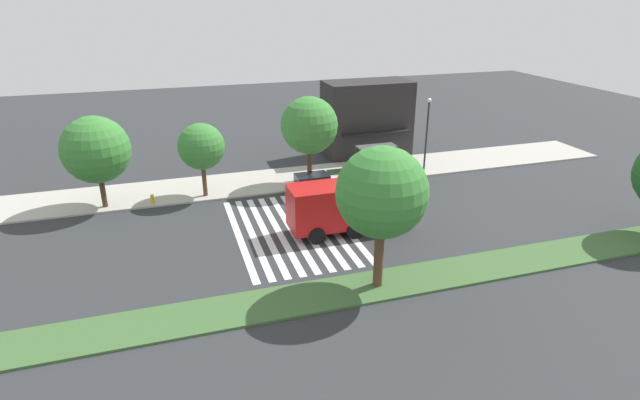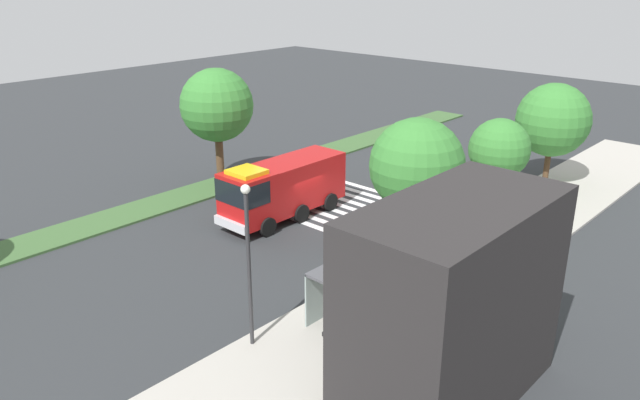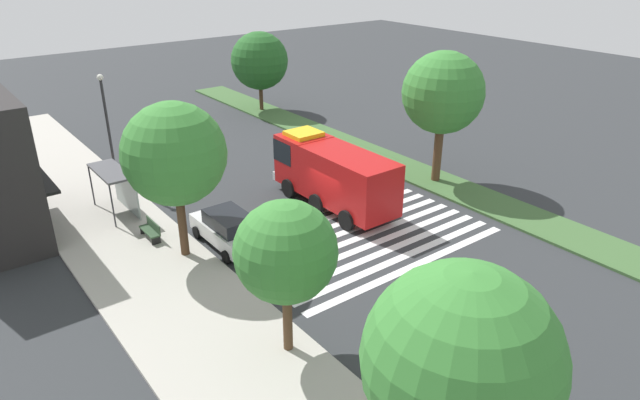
{
  "view_description": "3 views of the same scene",
  "coord_description": "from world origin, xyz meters",
  "px_view_note": "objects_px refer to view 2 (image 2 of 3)",
  "views": [
    {
      "loc": [
        -10.54,
        -30.41,
        15.09
      ],
      "look_at": [
        -0.32,
        1.88,
        1.16
      ],
      "focal_mm": 28.45,
      "sensor_mm": 36.0,
      "label": 1
    },
    {
      "loc": [
        24.86,
        23.64,
        14.17
      ],
      "look_at": [
        0.55,
        1.48,
        1.71
      ],
      "focal_mm": 34.83,
      "sensor_mm": 36.0,
      "label": 2
    },
    {
      "loc": [
        -21.8,
        17.06,
        13.66
      ],
      "look_at": [
        -0.47,
        0.76,
        1.36
      ],
      "focal_mm": 31.88,
      "sensor_mm": 36.0,
      "label": 3
    }
  ],
  "objects_px": {
    "fire_truck": "(280,187)",
    "bus_stop_shelter": "(340,277)",
    "sidewalk_tree_center": "(417,166)",
    "fire_hydrant": "(516,189)",
    "bench_near_shelter": "(394,272)",
    "parked_car_west": "(381,233)",
    "median_tree_far_west": "(217,106)",
    "sidewalk_tree_west": "(499,149)",
    "sidewalk_tree_far_west": "(553,120)",
    "street_lamp": "(248,254)"
  },
  "relations": [
    {
      "from": "sidewalk_tree_far_west",
      "to": "sidewalk_tree_west",
      "type": "relative_size",
      "value": 1.18
    },
    {
      "from": "bench_near_shelter",
      "to": "sidewalk_tree_west",
      "type": "bearing_deg",
      "value": -176.59
    },
    {
      "from": "bus_stop_shelter",
      "to": "median_tree_far_west",
      "type": "height_order",
      "value": "median_tree_far_west"
    },
    {
      "from": "parked_car_west",
      "to": "bench_near_shelter",
      "type": "xyz_separation_m",
      "value": [
        2.73,
        2.86,
        -0.3
      ]
    },
    {
      "from": "parked_car_west",
      "to": "sidewalk_tree_west",
      "type": "relative_size",
      "value": 0.8
    },
    {
      "from": "parked_car_west",
      "to": "bus_stop_shelter",
      "type": "bearing_deg",
      "value": 23.29
    },
    {
      "from": "parked_car_west",
      "to": "median_tree_far_west",
      "type": "xyz_separation_m",
      "value": [
        -0.66,
        -14.13,
        4.69
      ]
    },
    {
      "from": "parked_car_west",
      "to": "median_tree_far_west",
      "type": "relative_size",
      "value": 0.59
    },
    {
      "from": "median_tree_far_west",
      "to": "fire_hydrant",
      "type": "distance_m",
      "value": 20.32
    },
    {
      "from": "fire_truck",
      "to": "bus_stop_shelter",
      "type": "xyz_separation_m",
      "value": [
        6.04,
        9.78,
        -0.11
      ]
    },
    {
      "from": "parked_car_west",
      "to": "sidewalk_tree_center",
      "type": "relative_size",
      "value": 0.63
    },
    {
      "from": "fire_truck",
      "to": "fire_hydrant",
      "type": "height_order",
      "value": "fire_truck"
    },
    {
      "from": "sidewalk_tree_west",
      "to": "parked_car_west",
      "type": "bearing_deg",
      "value": -14.8
    },
    {
      "from": "fire_truck",
      "to": "street_lamp",
      "type": "relative_size",
      "value": 1.26
    },
    {
      "from": "median_tree_far_west",
      "to": "fire_hydrant",
      "type": "bearing_deg",
      "value": 126.45
    },
    {
      "from": "sidewalk_tree_far_west",
      "to": "sidewalk_tree_west",
      "type": "height_order",
      "value": "sidewalk_tree_far_west"
    },
    {
      "from": "fire_truck",
      "to": "median_tree_far_west",
      "type": "height_order",
      "value": "median_tree_far_west"
    },
    {
      "from": "fire_truck",
      "to": "fire_hydrant",
      "type": "relative_size",
      "value": 11.97
    },
    {
      "from": "parked_car_west",
      "to": "sidewalk_tree_far_west",
      "type": "height_order",
      "value": "sidewalk_tree_far_west"
    },
    {
      "from": "median_tree_far_west",
      "to": "bench_near_shelter",
      "type": "bearing_deg",
      "value": 78.72
    },
    {
      "from": "street_lamp",
      "to": "sidewalk_tree_west",
      "type": "relative_size",
      "value": 1.15
    },
    {
      "from": "sidewalk_tree_far_west",
      "to": "sidewalk_tree_center",
      "type": "bearing_deg",
      "value": 0.0
    },
    {
      "from": "bench_near_shelter",
      "to": "median_tree_far_west",
      "type": "relative_size",
      "value": 0.2
    },
    {
      "from": "fire_truck",
      "to": "fire_hydrant",
      "type": "xyz_separation_m",
      "value": [
        -13.04,
        8.59,
        -1.51
      ]
    },
    {
      "from": "bus_stop_shelter",
      "to": "bench_near_shelter",
      "type": "height_order",
      "value": "bus_stop_shelter"
    },
    {
      "from": "median_tree_far_west",
      "to": "fire_hydrant",
      "type": "xyz_separation_m",
      "value": [
        -11.69,
        15.83,
        -5.09
      ]
    },
    {
      "from": "sidewalk_tree_far_west",
      "to": "median_tree_far_west",
      "type": "distance_m",
      "value": 22.26
    },
    {
      "from": "bench_near_shelter",
      "to": "parked_car_west",
      "type": "bearing_deg",
      "value": -133.69
    },
    {
      "from": "sidewalk_tree_center",
      "to": "sidewalk_tree_far_west",
      "type": "bearing_deg",
      "value": 180.0
    },
    {
      "from": "parked_car_west",
      "to": "street_lamp",
      "type": "xyz_separation_m",
      "value": [
        10.76,
        1.8,
        3.15
      ]
    },
    {
      "from": "fire_truck",
      "to": "median_tree_far_west",
      "type": "distance_m",
      "value": 8.19
    },
    {
      "from": "bench_near_shelter",
      "to": "street_lamp",
      "type": "bearing_deg",
      "value": -7.52
    },
    {
      "from": "parked_car_west",
      "to": "fire_hydrant",
      "type": "height_order",
      "value": "parked_car_west"
    },
    {
      "from": "street_lamp",
      "to": "fire_hydrant",
      "type": "height_order",
      "value": "street_lamp"
    },
    {
      "from": "parked_car_west",
      "to": "bus_stop_shelter",
      "type": "distance_m",
      "value": 7.39
    },
    {
      "from": "parked_car_west",
      "to": "sidewalk_tree_center",
      "type": "xyz_separation_m",
      "value": [
        0.29,
        2.2,
        4.25
      ]
    },
    {
      "from": "bus_stop_shelter",
      "to": "sidewalk_tree_far_west",
      "type": "relative_size",
      "value": 0.51
    },
    {
      "from": "fire_truck",
      "to": "sidewalk_tree_west",
      "type": "xyz_separation_m",
      "value": [
        -9.02,
        9.09,
        2.14
      ]
    },
    {
      "from": "fire_truck",
      "to": "median_tree_far_west",
      "type": "bearing_deg",
      "value": -100.59
    },
    {
      "from": "sidewalk_tree_west",
      "to": "bench_near_shelter",
      "type": "bearing_deg",
      "value": 3.41
    },
    {
      "from": "sidewalk_tree_center",
      "to": "fire_hydrant",
      "type": "height_order",
      "value": "sidewalk_tree_center"
    },
    {
      "from": "bus_stop_shelter",
      "to": "street_lamp",
      "type": "xyz_separation_m",
      "value": [
        4.03,
        -1.09,
        2.15
      ]
    },
    {
      "from": "bus_stop_shelter",
      "to": "median_tree_far_west",
      "type": "distance_m",
      "value": 18.92
    },
    {
      "from": "street_lamp",
      "to": "sidewalk_tree_far_west",
      "type": "height_order",
      "value": "sidewalk_tree_far_west"
    },
    {
      "from": "fire_truck",
      "to": "bus_stop_shelter",
      "type": "bearing_deg",
      "value": 58.29
    },
    {
      "from": "sidewalk_tree_far_west",
      "to": "sidewalk_tree_west",
      "type": "distance_m",
      "value": 7.44
    },
    {
      "from": "bench_near_shelter",
      "to": "sidewalk_tree_far_west",
      "type": "xyz_separation_m",
      "value": [
        -18.49,
        -0.66,
        3.98
      ]
    },
    {
      "from": "sidewalk_tree_west",
      "to": "bus_stop_shelter",
      "type": "bearing_deg",
      "value": 2.63
    },
    {
      "from": "sidewalk_tree_west",
      "to": "sidewalk_tree_far_west",
      "type": "bearing_deg",
      "value": 180.0
    },
    {
      "from": "bench_near_shelter",
      "to": "sidewalk_tree_west",
      "type": "relative_size",
      "value": 0.28
    }
  ]
}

